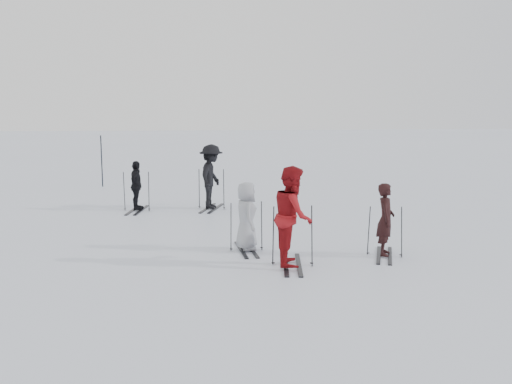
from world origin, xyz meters
TOP-DOWN VIEW (x-y plane):
  - ground at (0.00, 0.00)m, footprint 120.00×120.00m
  - skier_near_dark at (2.46, -1.83)m, footprint 0.53×0.65m
  - skier_red at (0.36, -2.33)m, footprint 0.88×1.06m
  - skier_grey at (-0.44, -1.02)m, footprint 0.53×0.77m
  - skier_uphill_left at (-3.32, 4.16)m, footprint 0.49×0.92m
  - skier_uphill_far at (-1.03, 4.22)m, footprint 1.08×1.44m
  - skis_near_dark at (2.46, -1.83)m, footprint 1.71×1.27m
  - skis_red at (0.36, -2.33)m, footprint 1.84×1.15m
  - skis_grey at (-0.44, -1.02)m, footprint 1.60×0.93m
  - skis_uphill_left at (-3.32, 4.16)m, footprint 1.81×1.15m
  - skis_uphill_far at (-1.03, 4.22)m, footprint 1.96×1.41m
  - piste_marker at (-5.16, 9.58)m, footprint 0.05×0.05m

SIDE VIEW (x-z plane):
  - ground at x=0.00m, z-range 0.00..0.00m
  - skis_near_dark at x=2.46m, z-range 0.00..1.12m
  - skis_grey at x=-0.44m, z-range 0.00..1.13m
  - skis_uphill_left at x=-3.32m, z-range 0.00..1.24m
  - skis_red at x=0.36m, z-range 0.00..1.26m
  - skis_uphill_far at x=-1.03m, z-range 0.00..1.29m
  - skier_uphill_left at x=-3.32m, z-range 0.00..1.50m
  - skier_grey at x=-0.44m, z-range 0.00..1.50m
  - skier_near_dark at x=2.46m, z-range 0.00..1.54m
  - skier_uphill_far at x=-1.03m, z-range 0.00..1.98m
  - skier_red at x=0.36m, z-range 0.00..1.99m
  - piste_marker at x=-5.16m, z-range 0.00..2.03m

